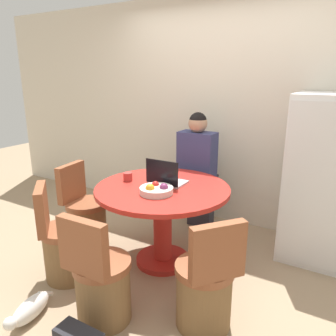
{
  "coord_description": "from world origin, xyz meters",
  "views": [
    {
      "loc": [
        1.4,
        -2.17,
        1.74
      ],
      "look_at": [
        -0.05,
        0.3,
        0.91
      ],
      "focal_mm": 35.0,
      "sensor_mm": 36.0,
      "label": 1
    }
  ],
  "objects_px": {
    "refrigerator": "(324,180)",
    "dining_table": "(162,207)",
    "fruit_bowl": "(157,190)",
    "cat": "(29,310)",
    "chair_near_left_corner": "(64,247)",
    "chair_left_side": "(85,218)",
    "person_seated": "(198,167)",
    "laptop": "(166,179)",
    "chair_near_camera": "(101,285)",
    "chair_near_right_corner": "(205,290)"
  },
  "relations": [
    {
      "from": "refrigerator",
      "to": "dining_table",
      "type": "distance_m",
      "value": 1.53
    },
    {
      "from": "fruit_bowl",
      "to": "cat",
      "type": "bearing_deg",
      "value": -116.95
    },
    {
      "from": "refrigerator",
      "to": "cat",
      "type": "xyz_separation_m",
      "value": [
        -1.69,
        -2.02,
        -0.71
      ]
    },
    {
      "from": "chair_near_left_corner",
      "to": "chair_left_side",
      "type": "relative_size",
      "value": 1.0
    },
    {
      "from": "person_seated",
      "to": "laptop",
      "type": "distance_m",
      "value": 0.75
    },
    {
      "from": "refrigerator",
      "to": "chair_near_left_corner",
      "type": "distance_m",
      "value": 2.44
    },
    {
      "from": "dining_table",
      "to": "chair_near_camera",
      "type": "distance_m",
      "value": 0.92
    },
    {
      "from": "refrigerator",
      "to": "laptop",
      "type": "bearing_deg",
      "value": -147.83
    },
    {
      "from": "chair_near_left_corner",
      "to": "chair_near_camera",
      "type": "bearing_deg",
      "value": -157.36
    },
    {
      "from": "dining_table",
      "to": "chair_near_right_corner",
      "type": "distance_m",
      "value": 0.92
    },
    {
      "from": "dining_table",
      "to": "chair_near_right_corner",
      "type": "xyz_separation_m",
      "value": [
        0.68,
        -0.56,
        -0.27
      ]
    },
    {
      "from": "chair_near_right_corner",
      "to": "cat",
      "type": "xyz_separation_m",
      "value": [
        -1.13,
        -0.59,
        -0.21
      ]
    },
    {
      "from": "person_seated",
      "to": "dining_table",
      "type": "bearing_deg",
      "value": 92.33
    },
    {
      "from": "chair_left_side",
      "to": "cat",
      "type": "bearing_deg",
      "value": -164.5
    },
    {
      "from": "refrigerator",
      "to": "laptop",
      "type": "distance_m",
      "value": 1.48
    },
    {
      "from": "chair_near_right_corner",
      "to": "person_seated",
      "type": "distance_m",
      "value": 1.63
    },
    {
      "from": "chair_near_camera",
      "to": "chair_left_side",
      "type": "bearing_deg",
      "value": -42.32
    },
    {
      "from": "chair_near_right_corner",
      "to": "dining_table",
      "type": "bearing_deg",
      "value": -90.0
    },
    {
      "from": "refrigerator",
      "to": "chair_near_camera",
      "type": "height_order",
      "value": "refrigerator"
    },
    {
      "from": "dining_table",
      "to": "chair_near_right_corner",
      "type": "relative_size",
      "value": 1.41
    },
    {
      "from": "chair_near_camera",
      "to": "dining_table",
      "type": "bearing_deg",
      "value": -90.0
    },
    {
      "from": "cat",
      "to": "chair_near_right_corner",
      "type": "bearing_deg",
      "value": 107.05
    },
    {
      "from": "chair_near_right_corner",
      "to": "laptop",
      "type": "xyz_separation_m",
      "value": [
        -0.7,
        0.64,
        0.52
      ]
    },
    {
      "from": "dining_table",
      "to": "chair_left_side",
      "type": "distance_m",
      "value": 0.92
    },
    {
      "from": "chair_left_side",
      "to": "fruit_bowl",
      "type": "xyz_separation_m",
      "value": [
        0.92,
        -0.07,
        0.5
      ]
    },
    {
      "from": "dining_table",
      "to": "laptop",
      "type": "bearing_deg",
      "value": 98.32
    },
    {
      "from": "refrigerator",
      "to": "fruit_bowl",
      "type": "xyz_separation_m",
      "value": [
        -1.19,
        -1.04,
        0.01
      ]
    },
    {
      "from": "chair_left_side",
      "to": "fruit_bowl",
      "type": "relative_size",
      "value": 3.01
    },
    {
      "from": "dining_table",
      "to": "laptop",
      "type": "distance_m",
      "value": 0.26
    },
    {
      "from": "dining_table",
      "to": "fruit_bowl",
      "type": "relative_size",
      "value": 4.25
    },
    {
      "from": "chair_near_camera",
      "to": "person_seated",
      "type": "height_order",
      "value": "person_seated"
    },
    {
      "from": "chair_left_side",
      "to": "laptop",
      "type": "xyz_separation_m",
      "value": [
        0.86,
        0.19,
        0.52
      ]
    },
    {
      "from": "dining_table",
      "to": "fruit_bowl",
      "type": "height_order",
      "value": "fruit_bowl"
    },
    {
      "from": "dining_table",
      "to": "laptop",
      "type": "height_order",
      "value": "laptop"
    },
    {
      "from": "chair_near_left_corner",
      "to": "fruit_bowl",
      "type": "bearing_deg",
      "value": -101.13
    },
    {
      "from": "fruit_bowl",
      "to": "chair_near_left_corner",
      "type": "bearing_deg",
      "value": -144.84
    },
    {
      "from": "chair_near_left_corner",
      "to": "chair_near_right_corner",
      "type": "bearing_deg",
      "value": -132.7
    },
    {
      "from": "refrigerator",
      "to": "chair_near_camera",
      "type": "distance_m",
      "value": 2.19
    },
    {
      "from": "chair_near_camera",
      "to": "chair_near_left_corner",
      "type": "xyz_separation_m",
      "value": [
        -0.63,
        0.24,
        0.0
      ]
    },
    {
      "from": "laptop",
      "to": "refrigerator",
      "type": "bearing_deg",
      "value": -147.83
    },
    {
      "from": "fruit_bowl",
      "to": "dining_table",
      "type": "bearing_deg",
      "value": 105.44
    },
    {
      "from": "refrigerator",
      "to": "person_seated",
      "type": "distance_m",
      "value": 1.27
    },
    {
      "from": "chair_left_side",
      "to": "cat",
      "type": "xyz_separation_m",
      "value": [
        0.43,
        -1.04,
        -0.21
      ]
    },
    {
      "from": "refrigerator",
      "to": "chair_near_right_corner",
      "type": "relative_size",
      "value": 1.83
    },
    {
      "from": "fruit_bowl",
      "to": "chair_left_side",
      "type": "bearing_deg",
      "value": 175.79
    },
    {
      "from": "dining_table",
      "to": "cat",
      "type": "relative_size",
      "value": 2.59
    },
    {
      "from": "chair_near_camera",
      "to": "fruit_bowl",
      "type": "relative_size",
      "value": 3.01
    },
    {
      "from": "refrigerator",
      "to": "cat",
      "type": "bearing_deg",
      "value": -129.9
    },
    {
      "from": "refrigerator",
      "to": "chair_near_camera",
      "type": "xyz_separation_m",
      "value": [
        -1.21,
        -1.75,
        -0.5
      ]
    },
    {
      "from": "dining_table",
      "to": "fruit_bowl",
      "type": "distance_m",
      "value": 0.29
    }
  ]
}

